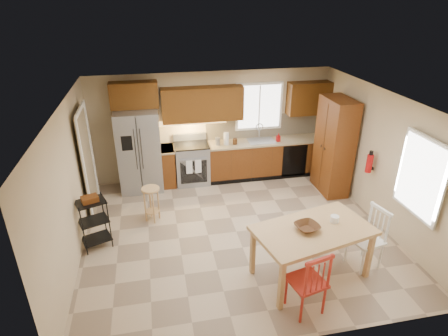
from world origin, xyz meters
The scene contains 33 objects.
floor centered at (0.00, 0.00, 0.00)m, with size 5.50×5.50×0.00m, color tan.
ceiling centered at (0.00, 0.00, 2.50)m, with size 5.50×5.00×0.02m, color silver.
wall_back centered at (0.00, 2.50, 1.25)m, with size 5.50×0.02×2.50m, color #CCB793.
wall_front centered at (0.00, -2.50, 1.25)m, with size 5.50×0.02×2.50m, color #CCB793.
wall_left centered at (-2.75, 0.00, 1.25)m, with size 0.02×5.00×2.50m, color #CCB793.
wall_right centered at (2.75, 0.00, 1.25)m, with size 0.02×5.00×2.50m, color #CCB793.
refrigerator centered at (-1.70, 2.12, 0.91)m, with size 0.92×0.75×1.82m, color gray.
range_stove centered at (-0.55, 2.19, 0.46)m, with size 0.76×0.63×0.92m, color gray.
base_cabinet_narrow centered at (-1.10, 2.20, 0.45)m, with size 0.30×0.60×0.90m, color brown.
base_cabinet_run centered at (1.29, 2.20, 0.45)m, with size 2.92×0.60×0.90m, color brown.
dishwasher centered at (1.85, 1.91, 0.45)m, with size 0.60×0.02×0.78m, color black.
backsplash centered at (1.29, 2.48, 1.18)m, with size 2.92×0.03×0.55m, color beige.
upper_over_fridge centered at (-1.70, 2.33, 2.10)m, with size 1.00×0.35×0.55m, color #5B330F.
upper_left_block centered at (-0.25, 2.33, 1.83)m, with size 1.80×0.35×0.75m, color #5B330F.
upper_right_block centered at (2.25, 2.33, 1.83)m, with size 1.00×0.35×0.75m, color #5B330F.
window_back centered at (1.10, 2.48, 1.65)m, with size 1.12×0.04×1.12m, color white.
sink centered at (1.10, 2.20, 0.86)m, with size 0.62×0.46×0.16m, color gray.
undercab_glow centered at (-0.55, 2.30, 1.43)m, with size 1.60×0.30×0.01m, color #FFBF66.
soap_bottle centered at (1.48, 2.10, 1.00)m, with size 0.09×0.09×0.19m, color #AA0B0D.
paper_towel centered at (0.25, 2.15, 1.04)m, with size 0.12×0.12×0.28m, color white.
canister_steel centered at (0.05, 2.15, 0.99)m, with size 0.11×0.11×0.18m, color gray.
canister_wood centered at (0.45, 2.12, 0.97)m, with size 0.10×0.10×0.14m, color #4D2E14.
pantry centered at (2.43, 1.20, 1.05)m, with size 0.50×0.95×2.10m, color brown.
fire_extinguisher centered at (2.63, 0.15, 1.10)m, with size 0.12×0.12×0.36m, color #AA0B0D.
window_right centered at (2.68, -1.15, 1.45)m, with size 0.04×1.02×1.32m, color white.
doorway centered at (-2.67, 1.30, 1.05)m, with size 0.04×0.95×2.10m, color #8C7A59.
dining_table centered at (0.86, -1.36, 0.43)m, with size 1.75×0.98×0.85m, color tan, non-canonical shape.
chair_red centered at (0.51, -2.01, 0.51)m, with size 0.48×0.48×1.03m, color #AE261A, non-canonical shape.
chair_white centered at (1.81, -1.31, 0.51)m, with size 0.48×0.48×1.03m, color white, non-canonical shape.
table_bowl centered at (0.75, -1.36, 0.86)m, with size 0.35×0.35×0.09m, color #4D2E14.
table_jar centered at (1.24, -1.25, 0.90)m, with size 0.14×0.14×0.17m, color white.
bar_stool centered at (-1.51, 0.72, 0.35)m, with size 0.34×0.34×0.70m, color tan, non-canonical shape.
utility_cart centered at (-2.50, 0.07, 0.47)m, with size 0.47×0.37×0.95m, color black, non-canonical shape.
Camera 1 is at (-1.38, -5.66, 4.08)m, focal length 30.00 mm.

